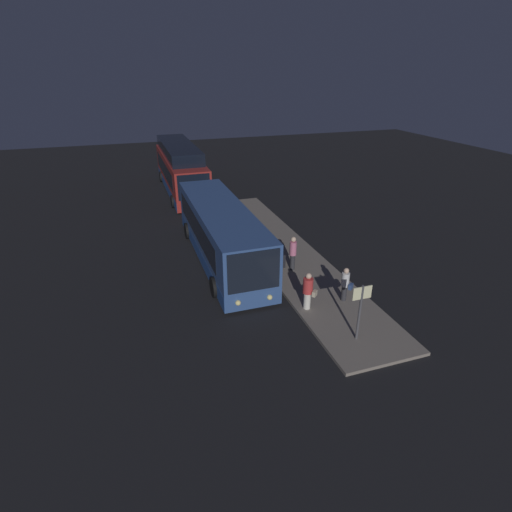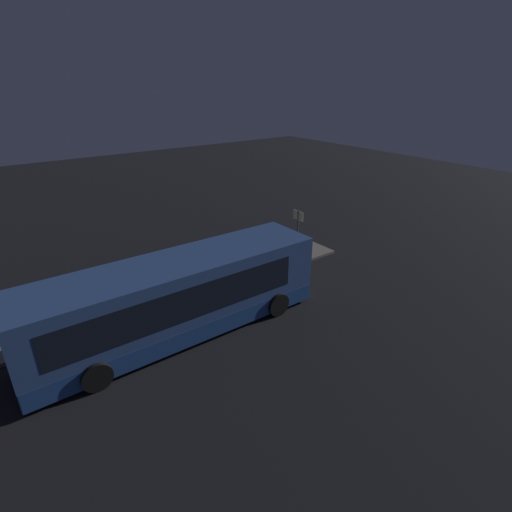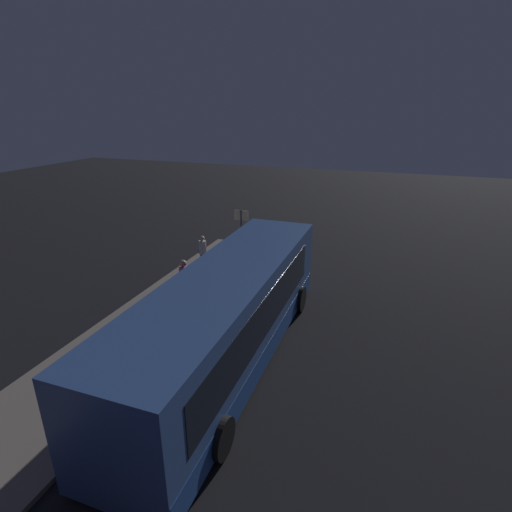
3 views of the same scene
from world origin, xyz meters
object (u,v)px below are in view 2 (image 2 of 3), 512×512
bus_lead (176,299)px  sign_post (298,224)px  passenger_waiting (249,241)px  passenger_with_bags (271,251)px  passenger_boarding (200,261)px  suitcase (196,279)px

bus_lead → sign_post: size_ratio=4.88×
passenger_waiting → passenger_with_bags: bearing=-36.3°
passenger_boarding → passenger_waiting: size_ratio=1.13×
bus_lead → sign_post: (8.81, 3.09, 0.17)m
bus_lead → suitcase: bus_lead is taller
passenger_waiting → suitcase: 4.25m
passenger_with_bags → bus_lead: bearing=-112.9°
passenger_boarding → bus_lead: bearing=-103.8°
passenger_with_bags → suitcase: 4.12m
suitcase → passenger_waiting: bearing=19.2°
bus_lead → passenger_waiting: bus_lead is taller
bus_lead → sign_post: 9.33m
bus_lead → passenger_boarding: (2.70, 3.04, -0.35)m
passenger_boarding → passenger_with_bags: passenger_boarding is taller
bus_lead → passenger_with_bags: bearing=19.3°
passenger_boarding → sign_post: sign_post is taller
bus_lead → suitcase: bearing=50.0°
passenger_with_bags → suitcase: (-4.07, 0.44, -0.54)m
passenger_waiting → sign_post: 2.85m
passenger_with_bags → sign_post: 2.75m
passenger_waiting → suitcase: (-3.99, -1.39, -0.50)m
passenger_waiting → bus_lead: bearing=-95.8°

